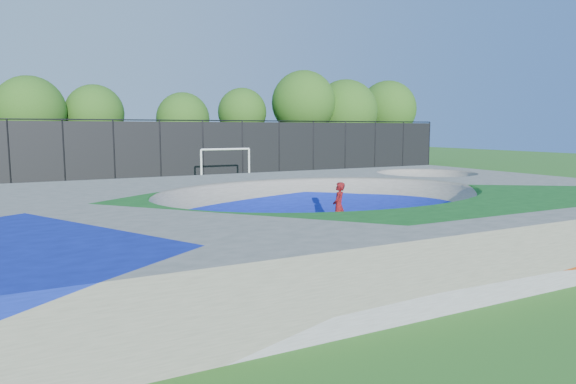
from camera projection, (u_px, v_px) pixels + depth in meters
name	position (u px, v px, depth m)	size (l,w,h in m)	color
ground	(324.00, 237.00, 16.42)	(120.00, 120.00, 0.00)	#29661C
skate_deck	(324.00, 214.00, 16.33)	(22.00, 14.00, 1.50)	gray
skater	(339.00, 207.00, 17.28)	(0.60, 0.40, 1.66)	red
skateboard	(338.00, 230.00, 17.38)	(0.78, 0.22, 0.05)	black
soccer_goal	(226.00, 159.00, 32.41)	(3.34, 0.12, 2.20)	white
fence	(160.00, 148.00, 34.61)	(48.09, 0.09, 4.04)	black
treeline	(203.00, 108.00, 40.85)	(52.48, 7.20, 8.41)	#413220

